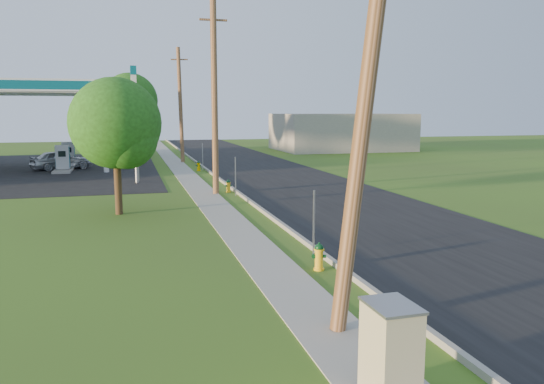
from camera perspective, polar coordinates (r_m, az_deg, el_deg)
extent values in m
plane|color=#3B501E|center=(12.17, 10.15, -12.10)|extent=(140.00, 140.00, 0.00)
cube|color=black|center=(22.76, 9.67, -2.28)|extent=(8.00, 120.00, 0.02)
cube|color=gray|center=(21.39, -0.11, -2.67)|extent=(0.15, 120.00, 0.15)
cube|color=gray|center=(21.03, -4.73, -3.07)|extent=(1.50, 120.00, 0.03)
cylinder|color=brown|center=(10.24, 10.21, 11.12)|extent=(1.31, 0.32, 9.48)
cylinder|color=brown|center=(27.60, -6.20, 9.91)|extent=(0.32, 0.32, 9.80)
cube|color=brown|center=(27.96, -6.34, 17.92)|extent=(1.40, 0.10, 0.10)
cylinder|color=brown|center=(45.46, -9.82, 9.15)|extent=(0.49, 0.32, 9.50)
cube|color=brown|center=(45.65, -9.95, 13.86)|extent=(1.40, 0.10, 0.12)
cube|color=gray|center=(15.71, 4.53, -3.43)|extent=(0.05, 0.04, 2.00)
cube|color=gray|center=(26.96, -3.95, 1.66)|extent=(0.05, 0.04, 2.00)
cube|color=gray|center=(38.94, -7.47, 3.77)|extent=(0.05, 0.04, 2.00)
cylinder|color=silver|center=(39.01, -17.55, 6.03)|extent=(0.36, 0.36, 5.50)
cylinder|color=silver|center=(45.60, -17.23, 6.37)|extent=(0.36, 0.36, 5.50)
cube|color=gray|center=(40.72, -21.53, 2.17)|extent=(1.20, 3.20, 0.18)
cube|color=#9EA0A3|center=(40.64, -21.60, 3.51)|extent=(0.90, 0.50, 1.70)
cube|color=#075364|center=(40.64, -21.60, 3.51)|extent=(0.94, 0.40, 1.50)
cube|color=black|center=(40.35, -21.67, 3.83)|extent=(0.50, 0.02, 0.40)
cube|color=gray|center=(44.68, -20.98, 2.72)|extent=(1.20, 3.20, 0.18)
cube|color=#9EA0A3|center=(44.60, -21.05, 3.95)|extent=(0.90, 0.50, 1.70)
cube|color=#075364|center=(44.60, -21.05, 3.95)|extent=(0.94, 0.40, 1.50)
cube|color=black|center=(44.32, -21.10, 4.25)|extent=(0.50, 0.02, 0.40)
cylinder|color=gray|center=(32.80, -14.44, 5.29)|extent=(0.24, 0.24, 5.00)
cube|color=silver|center=(32.79, -14.66, 11.06)|extent=(0.30, 2.00, 2.00)
cube|color=#075364|center=(32.83, -14.71, 12.45)|extent=(0.34, 2.04, 0.50)
cube|color=gray|center=(59.87, 7.41, 6.43)|extent=(14.00, 10.00, 4.00)
cylinder|color=#3D2D18|center=(22.99, -16.25, 1.28)|extent=(0.30, 0.30, 2.93)
sphere|color=#204513|center=(22.82, -16.50, 7.12)|extent=(3.75, 3.75, 3.75)
sphere|color=#204513|center=(22.54, -15.43, 5.66)|extent=(2.58, 2.58, 2.58)
cylinder|color=#3D2D18|center=(52.49, -14.90, 5.94)|extent=(0.30, 0.30, 4.06)
sphere|color=#204513|center=(52.45, -15.04, 9.48)|extent=(5.19, 5.19, 5.19)
sphere|color=#204513|center=(52.15, -14.56, 8.61)|extent=(3.57, 3.57, 3.57)
cylinder|color=yellow|center=(14.66, 5.06, -8.24)|extent=(0.29, 0.29, 0.06)
cylinder|color=yellow|center=(14.58, 5.07, -7.19)|extent=(0.23, 0.23, 0.62)
cylinder|color=yellow|center=(14.51, 5.09, -6.17)|extent=(0.29, 0.29, 0.04)
sphere|color=#083313|center=(14.50, 5.09, -6.02)|extent=(0.24, 0.24, 0.24)
cylinder|color=#083313|center=(14.47, 5.10, -5.54)|extent=(0.05, 0.05, 0.06)
cylinder|color=#083313|center=(14.42, 5.07, -7.04)|extent=(0.15, 0.16, 0.11)
cylinder|color=#083313|center=(14.56, 4.51, -6.87)|extent=(0.13, 0.12, 0.09)
cylinder|color=#083313|center=(14.56, 5.65, -6.89)|extent=(0.13, 0.12, 0.09)
cylinder|color=yellow|center=(28.41, -4.70, 0.03)|extent=(0.26, 0.26, 0.06)
cylinder|color=yellow|center=(28.38, -4.71, 0.53)|extent=(0.20, 0.20, 0.55)
cylinder|color=yellow|center=(28.34, -4.72, 1.01)|extent=(0.26, 0.26, 0.04)
sphere|color=#0C391F|center=(28.34, -4.72, 1.08)|extent=(0.21, 0.21, 0.21)
cylinder|color=#0C391F|center=(28.32, -4.72, 1.31)|extent=(0.05, 0.05, 0.06)
cylinder|color=#0C391F|center=(28.25, -4.63, 0.64)|extent=(0.12, 0.12, 0.10)
cylinder|color=#0C391F|center=(28.33, -4.96, 0.66)|extent=(0.10, 0.10, 0.08)
cylinder|color=#0C391F|center=(28.41, -4.46, 0.69)|extent=(0.10, 0.10, 0.08)
cylinder|color=#EBB000|center=(38.79, -7.90, 2.31)|extent=(0.28, 0.28, 0.06)
cylinder|color=#EBB000|center=(38.76, -7.91, 2.71)|extent=(0.22, 0.22, 0.61)
cylinder|color=#EBB000|center=(38.74, -7.91, 3.10)|extent=(0.28, 0.28, 0.04)
sphere|color=#0B391E|center=(38.73, -7.92, 3.16)|extent=(0.23, 0.23, 0.23)
cylinder|color=#0B391E|center=(38.72, -7.92, 3.34)|extent=(0.05, 0.05, 0.06)
cylinder|color=#0B391E|center=(38.63, -7.81, 2.81)|extent=(0.15, 0.15, 0.11)
cylinder|color=#0B391E|center=(38.69, -8.09, 2.82)|extent=(0.13, 0.12, 0.09)
cylinder|color=#0B391E|center=(38.82, -7.73, 2.84)|extent=(0.13, 0.12, 0.09)
cube|color=tan|center=(8.38, 12.60, -16.66)|extent=(0.65, 0.85, 1.47)
cube|color=gray|center=(8.08, 12.78, -11.80)|extent=(0.69, 0.90, 0.04)
imported|color=#B2B5BA|center=(42.29, -21.76, 3.23)|extent=(4.54, 3.28, 1.44)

